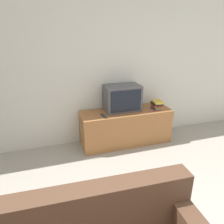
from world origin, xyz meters
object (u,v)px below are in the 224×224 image
at_px(television, 122,98).
at_px(remote_on_stand, 104,116).
at_px(book_stack, 157,105).
at_px(tv_stand, 126,127).

distance_m(television, remote_on_stand, 0.47).
height_order(television, book_stack, television).
relative_size(television, book_stack, 2.70).
distance_m(tv_stand, book_stack, 0.66).
bearing_deg(book_stack, television, 167.04).
bearing_deg(remote_on_stand, book_stack, 3.48).
bearing_deg(tv_stand, book_stack, -7.21).
relative_size(book_stack, remote_on_stand, 1.27).
bearing_deg(tv_stand, television, 126.28).
relative_size(tv_stand, remote_on_stand, 8.90).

